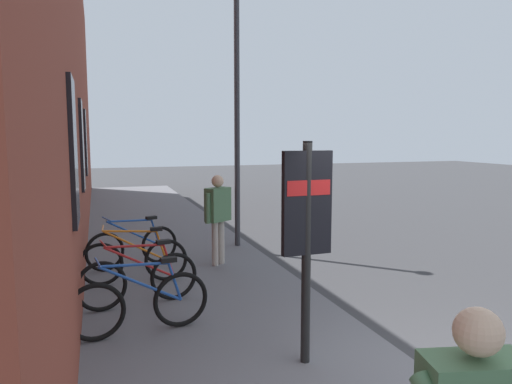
% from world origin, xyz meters
% --- Properties ---
extents(ground, '(60.00, 60.00, 0.00)m').
position_xyz_m(ground, '(6.00, -1.00, 0.00)').
color(ground, '#38383A').
extents(sidewalk_pavement, '(24.00, 3.50, 0.12)m').
position_xyz_m(sidewalk_pavement, '(8.00, 1.75, 0.06)').
color(sidewalk_pavement, slate).
rests_on(sidewalk_pavement, ground).
extents(station_facade, '(22.00, 0.65, 7.80)m').
position_xyz_m(station_facade, '(8.99, 3.80, 3.90)').
color(station_facade, brown).
rests_on(station_facade, ground).
extents(bicycle_nearest_sign, '(0.48, 1.76, 0.97)m').
position_xyz_m(bicycle_nearest_sign, '(2.28, 2.79, 0.51)').
color(bicycle_nearest_sign, black).
rests_on(bicycle_nearest_sign, sidewalk_pavement).
extents(bicycle_beside_lamp, '(0.49, 1.76, 0.97)m').
position_xyz_m(bicycle_beside_lamp, '(3.32, 2.71, 0.51)').
color(bicycle_beside_lamp, black).
rests_on(bicycle_beside_lamp, sidewalk_pavement).
extents(bicycle_mid_rack, '(0.48, 1.77, 0.97)m').
position_xyz_m(bicycle_mid_rack, '(4.42, 2.70, 0.51)').
color(bicycle_mid_rack, black).
rests_on(bicycle_mid_rack, sidewalk_pavement).
extents(bicycle_under_window, '(0.63, 1.72, 0.97)m').
position_xyz_m(bicycle_under_window, '(5.45, 2.64, 0.51)').
color(bicycle_under_window, black).
rests_on(bicycle_under_window, sidewalk_pavement).
extents(transit_info_sign, '(0.11, 0.55, 2.40)m').
position_xyz_m(transit_info_sign, '(0.95, 1.16, 1.72)').
color(transit_info_sign, black).
rests_on(transit_info_sign, sidewalk_pavement).
extents(pedestrian_near_bus, '(0.48, 0.56, 1.72)m').
position_xyz_m(pedestrian_near_bus, '(5.12, 1.10, 1.17)').
color(pedestrian_near_bus, '#B2A599').
rests_on(pedestrian_near_bus, sidewalk_pavement).
extents(street_lamp, '(0.28, 0.28, 5.72)m').
position_xyz_m(street_lamp, '(6.55, 0.30, 3.47)').
color(street_lamp, '#333338').
rests_on(street_lamp, sidewalk_pavement).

